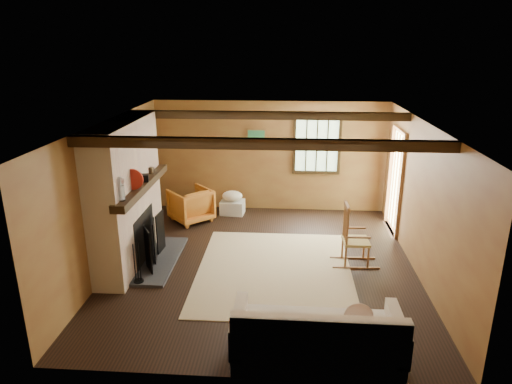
# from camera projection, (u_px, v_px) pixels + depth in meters

# --- Properties ---
(ground) EXTENTS (5.50, 5.50, 0.00)m
(ground) POSITION_uv_depth(u_px,v_px,m) (263.00, 264.00, 7.69)
(ground) COLOR black
(ground) RESTS_ON ground
(room_envelope) EXTENTS (5.02, 5.52, 2.44)m
(room_envelope) POSITION_uv_depth(u_px,v_px,m) (278.00, 167.00, 7.41)
(room_envelope) COLOR olive
(room_envelope) RESTS_ON ground
(fireplace) EXTENTS (1.02, 2.30, 2.40)m
(fireplace) POSITION_uv_depth(u_px,v_px,m) (128.00, 200.00, 7.49)
(fireplace) COLOR #A86941
(fireplace) RESTS_ON ground
(rug) EXTENTS (2.50, 3.00, 0.01)m
(rug) POSITION_uv_depth(u_px,v_px,m) (274.00, 270.00, 7.49)
(rug) COLOR #CCB388
(rug) RESTS_ON ground
(rocking_chair) EXTENTS (0.79, 0.46, 1.08)m
(rocking_chair) POSITION_uv_depth(u_px,v_px,m) (354.00, 239.00, 7.59)
(rocking_chair) COLOR tan
(rocking_chair) RESTS_ON ground
(sofa) EXTENTS (1.97, 0.88, 0.79)m
(sofa) POSITION_uv_depth(u_px,v_px,m) (317.00, 340.00, 5.27)
(sofa) COLOR silver
(sofa) RESTS_ON ground
(firewood_pile) EXTENTS (0.65, 0.12, 0.24)m
(firewood_pile) POSITION_uv_depth(u_px,v_px,m) (181.00, 206.00, 10.11)
(firewood_pile) COLOR brown
(firewood_pile) RESTS_ON ground
(laundry_basket) EXTENTS (0.53, 0.42, 0.30)m
(laundry_basket) POSITION_uv_depth(u_px,v_px,m) (233.00, 207.00, 9.93)
(laundry_basket) COLOR silver
(laundry_basket) RESTS_ON ground
(basket_pillow) EXTENTS (0.54, 0.50, 0.22)m
(basket_pillow) POSITION_uv_depth(u_px,v_px,m) (232.00, 196.00, 9.85)
(basket_pillow) COLOR silver
(basket_pillow) RESTS_ON laundry_basket
(armchair) EXTENTS (1.07, 1.07, 0.70)m
(armchair) POSITION_uv_depth(u_px,v_px,m) (191.00, 205.00, 9.48)
(armchair) COLOR #BF6026
(armchair) RESTS_ON ground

